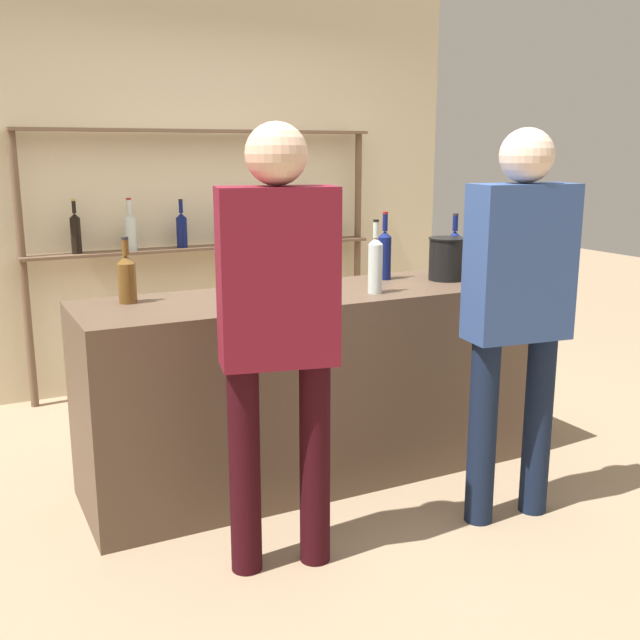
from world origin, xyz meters
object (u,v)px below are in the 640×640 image
counter_bottle_4 (385,253)px  counter_bottle_2 (375,264)px  counter_bottle_0 (454,250)px  ice_bucket (447,259)px  counter_bottle_3 (266,271)px  cork_jar (233,280)px  customer_left (278,316)px  counter_bottle_1 (127,278)px  customer_right (518,298)px

counter_bottle_4 → counter_bottle_2: bearing=-127.9°
counter_bottle_0 → ice_bucket: size_ratio=1.46×
counter_bottle_3 → cork_jar: counter_bottle_3 is taller
counter_bottle_2 → counter_bottle_4: size_ratio=0.99×
ice_bucket → customer_left: (-1.30, -0.72, -0.04)m
counter_bottle_3 → ice_bucket: (1.10, 0.11, -0.03)m
counter_bottle_4 → counter_bottle_1: bearing=-179.3°
counter_bottle_1 → counter_bottle_3: (0.57, -0.26, 0.02)m
counter_bottle_3 → customer_left: size_ratio=0.20×
counter_bottle_3 → customer_right: customer_right is taller
ice_bucket → counter_bottle_1: bearing=174.8°
cork_jar → customer_left: customer_left is taller
counter_bottle_4 → ice_bucket: bearing=-30.2°
counter_bottle_0 → ice_bucket: counter_bottle_0 is taller
ice_bucket → customer_left: 1.49m
counter_bottle_2 → cork_jar: 0.69m
ice_bucket → customer_right: 0.83m
cork_jar → customer_left: 0.82m
ice_bucket → customer_left: size_ratio=0.13×
counter_bottle_3 → customer_left: bearing=-108.5°
counter_bottle_2 → customer_right: 0.73m
counter_bottle_3 → customer_right: (0.89, -0.69, -0.08)m
counter_bottle_1 → counter_bottle_4: (1.38, 0.02, 0.02)m
counter_bottle_0 → cork_jar: bearing=-175.2°
counter_bottle_4 → cork_jar: 0.89m
counter_bottle_3 → counter_bottle_4: (0.81, 0.28, -0.00)m
counter_bottle_4 → customer_right: bearing=-85.4°
counter_bottle_2 → ice_bucket: counter_bottle_2 is taller
counter_bottle_3 → counter_bottle_2: bearing=-4.1°
counter_bottle_1 → counter_bottle_4: bearing=0.7°
counter_bottle_3 → counter_bottle_1: bearing=155.2°
counter_bottle_2 → ice_bucket: 0.56m
customer_left → customer_right: size_ratio=1.01×
ice_bucket → counter_bottle_0: bearing=46.1°
counter_bottle_0 → customer_right: (-0.41, -1.01, -0.06)m
customer_left → counter_bottle_2: bearing=-40.8°
counter_bottle_4 → customer_left: (-1.01, -0.89, -0.07)m
counter_bottle_2 → cork_jar: counter_bottle_2 is taller
counter_bottle_0 → customer_left: bearing=-148.3°
counter_bottle_0 → counter_bottle_4: size_ratio=0.91×
counter_bottle_2 → counter_bottle_3: counter_bottle_2 is taller
cork_jar → counter_bottle_4: bearing=4.8°
ice_bucket → customer_right: bearing=-104.8°
cork_jar → counter_bottle_3: bearing=-68.4°
cork_jar → counter_bottle_2: bearing=-21.1°
counter_bottle_3 → customer_right: size_ratio=0.21×
counter_bottle_2 → customer_right: size_ratio=0.21×
counter_bottle_0 → counter_bottle_4: bearing=-175.2°
counter_bottle_1 → ice_bucket: counter_bottle_1 is taller
ice_bucket → counter_bottle_3: bearing=-174.2°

